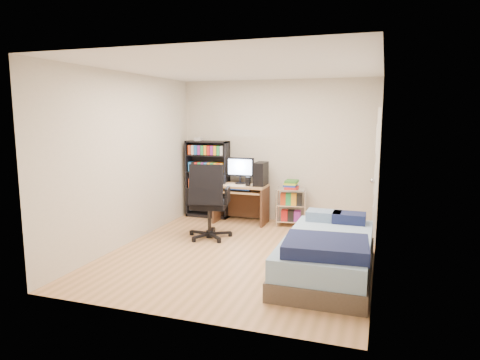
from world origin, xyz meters
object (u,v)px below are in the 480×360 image
(computer_desk, at_px, (247,188))
(office_chair, at_px, (209,215))
(bed, at_px, (327,254))
(media_shelf, at_px, (208,178))

(computer_desk, relative_size, office_chair, 0.97)
(bed, bearing_deg, computer_desk, 128.85)
(office_chair, distance_m, bed, 2.15)
(office_chair, xyz_separation_m, bed, (1.92, -0.94, -0.12))
(computer_desk, distance_m, bed, 2.69)
(media_shelf, relative_size, office_chair, 1.26)
(media_shelf, height_order, computer_desk, media_shelf)
(media_shelf, distance_m, computer_desk, 0.84)
(office_chair, relative_size, bed, 0.57)
(media_shelf, bearing_deg, bed, -42.09)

